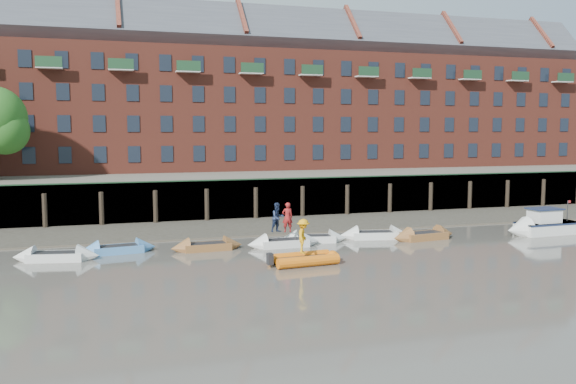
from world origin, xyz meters
name	(u,v)px	position (x,y,z in m)	size (l,w,h in m)	color
ground	(405,281)	(0.00, 0.00, 0.00)	(220.00, 220.00, 0.00)	#5A554E
foreshore	(293,225)	(0.00, 18.00, 0.00)	(110.00, 8.00, 0.50)	#3D382F
mud_band	(307,232)	(0.00, 14.60, 0.00)	(110.00, 1.60, 0.10)	#4C4336
river_wall	(277,198)	(0.00, 22.38, 1.59)	(110.00, 1.23, 3.30)	#2D2A26
bank_terrace	(241,184)	(0.00, 36.00, 1.60)	(110.00, 28.00, 3.20)	#5E594D
apartment_terrace	(239,76)	(0.00, 36.99, 12.82)	(80.60, 15.56, 20.98)	brown
rowboat_0	(56,256)	(-16.46, 9.76, 0.24)	(4.85, 2.20, 1.36)	silver
rowboat_1	(118,249)	(-13.10, 10.93, 0.23)	(4.57, 1.88, 1.29)	#4882BE
rowboat_2	(207,247)	(-7.92, 10.22, 0.23)	(4.44, 1.49, 1.27)	brown
rowboat_3	(284,243)	(-3.15, 9.93, 0.24)	(4.68, 1.42, 1.35)	silver
rowboat_4	(313,239)	(-0.87, 10.87, 0.22)	(4.47, 2.00, 1.25)	silver
rowboat_5	(374,235)	(3.48, 10.90, 0.24)	(4.90, 2.28, 1.37)	silver
rowboat_6	(424,236)	(6.48, 9.62, 0.25)	(4.92, 2.02, 1.39)	brown
rib_tender	(306,259)	(-3.39, 4.86, 0.29)	(3.92, 2.16, 0.67)	orange
motor_launch	(537,226)	(14.99, 9.01, 0.60)	(5.74, 2.09, 2.34)	silver
person_rower_a	(287,217)	(-2.92, 9.91, 1.84)	(0.68, 0.45, 1.87)	maroon
person_rower_b	(278,217)	(-3.50, 10.09, 1.83)	(0.90, 0.70, 1.85)	#19233F
person_rib_crew	(303,236)	(-3.59, 4.78, 1.56)	(1.21, 0.69, 1.87)	orange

